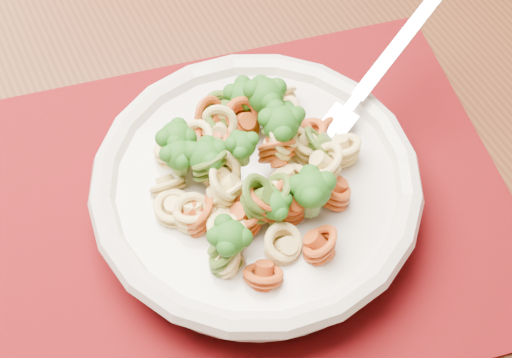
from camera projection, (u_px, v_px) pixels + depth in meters
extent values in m
cube|color=#4B2919|center=(18.00, 165.00, 1.49)|extent=(4.00, 4.00, 0.01)
cube|color=#502916|center=(210.00, 79.00, 0.66)|extent=(1.59, 1.26, 0.04)
cube|color=#5F0410|center=(244.00, 209.00, 0.56)|extent=(0.44, 0.36, 0.00)
cylinder|color=beige|center=(256.00, 204.00, 0.55)|extent=(0.10, 0.10, 0.01)
cylinder|color=beige|center=(256.00, 191.00, 0.54)|extent=(0.23, 0.23, 0.03)
torus|color=beige|center=(256.00, 181.00, 0.53)|extent=(0.25, 0.25, 0.02)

